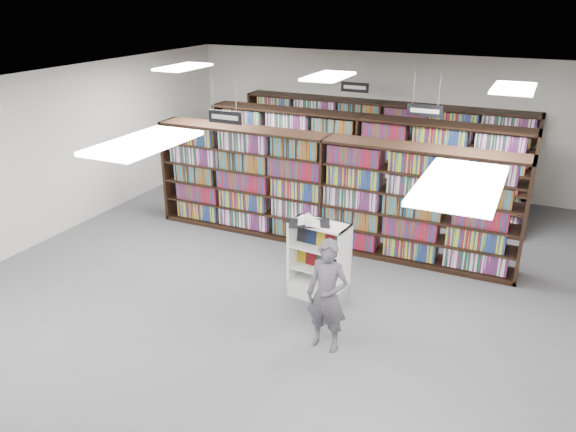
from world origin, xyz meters
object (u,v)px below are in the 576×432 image
at_px(bookshelf_row_near, 325,192).
at_px(open_book, 309,222).
at_px(shopper, 327,296).
at_px(endcap_display, 320,271).

relative_size(bookshelf_row_near, open_book, 9.90).
xyz_separation_m(bookshelf_row_near, open_book, (0.51, -2.03, 0.25)).
xyz_separation_m(open_book, shopper, (0.74, -1.11, -0.51)).
relative_size(bookshelf_row_near, shopper, 4.44).
relative_size(open_book, shopper, 0.45).
distance_m(bookshelf_row_near, endcap_display, 2.12).
distance_m(endcap_display, shopper, 1.40).
height_order(bookshelf_row_near, open_book, bookshelf_row_near).
relative_size(endcap_display, open_book, 1.80).
bearing_deg(bookshelf_row_near, endcap_display, -70.74).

